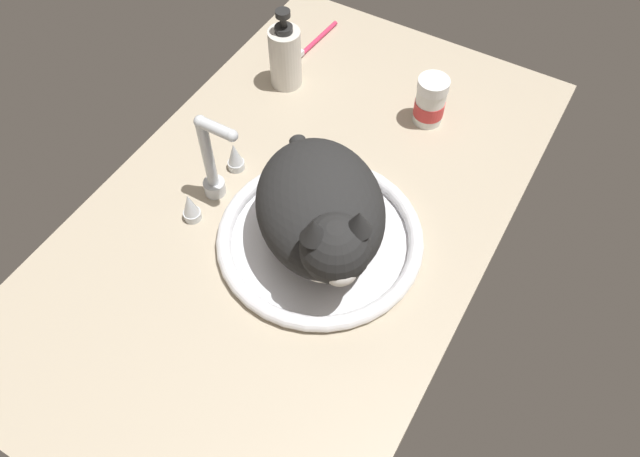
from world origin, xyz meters
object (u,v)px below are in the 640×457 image
at_px(sink_basin, 320,238).
at_px(toothbrush, 315,41).
at_px(cat, 323,214).
at_px(soap_pump_bottle, 285,56).
at_px(pill_bottle, 430,102).
at_px(faucet, 213,168).

distance_m(sink_basin, toothbrush, 0.54).
distance_m(cat, soap_pump_bottle, 0.44).
relative_size(sink_basin, pill_bottle, 3.46).
height_order(faucet, cat, cat).
bearing_deg(sink_basin, faucet, 90.00).
xyz_separation_m(cat, toothbrush, (0.48, 0.30, -0.10)).
xyz_separation_m(sink_basin, soap_pump_bottle, (0.32, 0.27, 0.06)).
bearing_deg(faucet, toothbrush, 7.72).
bearing_deg(pill_bottle, sink_basin, 174.21).
xyz_separation_m(pill_bottle, toothbrush, (0.10, 0.32, -0.04)).
xyz_separation_m(cat, pill_bottle, (0.38, -0.02, -0.06)).
distance_m(sink_basin, soap_pump_bottle, 0.42).
relative_size(soap_pump_bottle, toothbrush, 1.10).
xyz_separation_m(faucet, pill_bottle, (0.37, -0.26, -0.02)).
bearing_deg(soap_pump_bottle, pill_bottle, -81.35).
bearing_deg(faucet, sink_basin, -90.00).
bearing_deg(sink_basin, cat, -137.99).
xyz_separation_m(soap_pump_bottle, toothbrush, (0.14, 0.01, -0.06)).
bearing_deg(sink_basin, toothbrush, 31.27).
height_order(sink_basin, pill_bottle, pill_bottle).
bearing_deg(pill_bottle, soap_pump_bottle, 98.65).
height_order(sink_basin, faucet, faucet).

